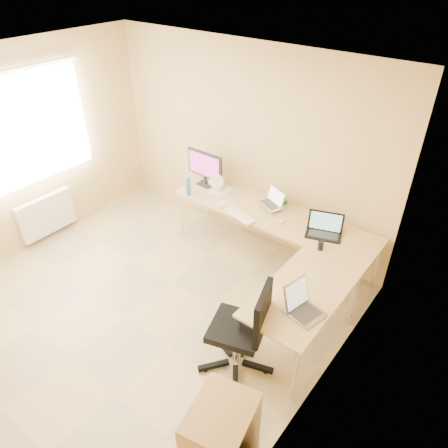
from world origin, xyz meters
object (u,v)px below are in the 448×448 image
Objects in this scene: monitor at (205,169)px; desk_fan at (218,184)px; desk_return at (299,319)px; cabinet at (221,440)px; laptop_return at (306,304)px; mug at (222,206)px; laptop_black at (325,226)px; laptop_center at (271,198)px; water_bottle at (188,186)px; desk_main at (271,237)px; office_chair at (236,328)px; keyboard at (239,215)px.

desk_fan is at bearing -12.38° from monitor.
desk_return is 1.74× the size of cabinet.
laptop_return is (1.98, -1.23, -0.01)m from desk_fan.
laptop_return is (1.68, -0.94, 0.08)m from mug.
laptop_black is 1.29m from mug.
water_bottle reaches higher than laptop_center.
laptop_return is at bearing -23.20° from laptop_center.
laptop_return is (0.42, -1.21, -0.00)m from laptop_black.
desk_main is 2.04× the size of desk_return.
monitor is at bearing 72.80° from laptop_return.
mug is at bearing -116.32° from laptop_center.
office_chair is at bearing 107.87° from cabinet.
office_chair is at bearing -36.37° from water_bottle.
laptop_return is 0.48× the size of cabinet.
mug is (-0.56, -0.30, 0.41)m from desk_main.
laptop_center reaches higher than laptop_return.
desk_fan is 0.34× the size of cabinet.
laptop_black is at bearing 87.82° from cabinet.
laptop_return is at bearing -55.32° from desk_fan.
laptop_black is at bearing -24.40° from desk_fan.
laptop_black is (-0.27, 0.96, 0.49)m from desk_return.
keyboard is at bearing 107.71° from office_chair.
laptop_return is at bearing -90.32° from laptop_black.
cabinet is at bearing -65.34° from desk_main.
mug reaches higher than desk_return.
mug is at bearing 155.39° from desk_return.
monitor reaches higher than desk_return.
desk_main is 0.86m from laptop_black.
desk_main is 1.40m from desk_return.
laptop_center reaches higher than cabinet.
laptop_center reaches higher than desk_return.
desk_main is at bearing -22.87° from desk_fan.
desk_return is at bearing 83.77° from cabinet.
mug is at bearing 172.05° from laptop_black.
laptop_return is 0.70m from office_chair.
desk_return is 4.16× the size of laptop_center.
laptop_return is 1.30m from cabinet.
desk_main is at bearing -18.47° from laptop_center.
water_bottle is 0.33× the size of cabinet.
desk_main and desk_return have the same top height.
laptop_center reaches higher than keyboard.
desk_main is 2.54× the size of office_chair.
desk_fan is at bearing -179.55° from desk_main.
monitor is at bearing 143.87° from desk_fan.
mug is 0.42m from desk_fan.
desk_fan reaches higher than laptop_return.
desk_fan is (-0.85, -0.01, 0.49)m from desk_main.
cabinet is (1.98, -2.44, -0.50)m from desk_fan.
desk_return is at bearing -24.61° from mug.
monitor is 0.75× the size of cabinet.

